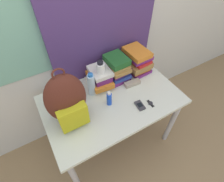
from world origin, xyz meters
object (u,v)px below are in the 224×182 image
object	(u,v)px
book_stack_right	(137,60)
cell_phone	(140,105)
book_stack_center	(117,68)
book_stack_left	(100,77)
water_bottle	(91,85)
sunscreen_bottle	(109,99)
sports_bottle	(101,75)
backpack	(67,101)
wristwatch	(150,103)
sunglasses_case	(132,83)

from	to	relation	value
book_stack_right	cell_phone	bearing A→B (deg)	-120.80
book_stack_center	cell_phone	xyz separation A→B (m)	(-0.01, -0.40, -0.10)
book_stack_left	book_stack_center	world-z (taller)	book_stack_center
book_stack_center	water_bottle	distance (m)	0.30
water_bottle	sunscreen_bottle	distance (m)	0.20
book_stack_right	sports_bottle	size ratio (longest dim) A/B	0.97
backpack	sunscreen_bottle	size ratio (longest dim) A/B	3.45
book_stack_center	wristwatch	distance (m)	0.45
water_bottle	book_stack_left	bearing A→B (deg)	32.60
book_stack_right	cell_phone	xyz separation A→B (m)	(-0.24, -0.40, -0.11)
backpack	sports_bottle	world-z (taller)	backpack
book_stack_left	cell_phone	size ratio (longest dim) A/B	2.89
book_stack_left	book_stack_right	size ratio (longest dim) A/B	1.05
backpack	book_stack_left	bearing A→B (deg)	31.40
book_stack_right	wristwatch	bearing A→B (deg)	-108.88
book_stack_left	water_bottle	distance (m)	0.14
sunglasses_case	wristwatch	distance (m)	0.26
backpack	water_bottle	xyz separation A→B (m)	(0.25, 0.15, -0.10)
water_bottle	wristwatch	size ratio (longest dim) A/B	2.87
backpack	book_stack_center	distance (m)	0.60
backpack	cell_phone	bearing A→B (deg)	-18.28
book_stack_left	cell_phone	distance (m)	0.44
book_stack_center	water_bottle	bearing A→B (deg)	-166.26
cell_phone	wristwatch	xyz separation A→B (m)	(0.09, -0.02, -0.00)
backpack	book_stack_center	world-z (taller)	backpack
sports_bottle	wristwatch	bearing A→B (deg)	-55.53
wristwatch	backpack	bearing A→B (deg)	162.19
sunglasses_case	sunscreen_bottle	bearing A→B (deg)	-163.08
backpack	sports_bottle	size ratio (longest dim) A/B	1.73
sunglasses_case	wristwatch	size ratio (longest dim) A/B	1.92
book_stack_right	water_bottle	xyz separation A→B (m)	(-0.52, -0.07, -0.01)
sunglasses_case	book_stack_center	bearing A→B (deg)	114.69
book_stack_left	sports_bottle	distance (m)	0.07
backpack	sunglasses_case	world-z (taller)	backpack
book_stack_center	sports_bottle	size ratio (longest dim) A/B	0.92
book_stack_right	wristwatch	size ratio (longest dim) A/B	3.50
cell_phone	backpack	bearing A→B (deg)	161.72
cell_phone	sunglasses_case	size ratio (longest dim) A/B	0.67
book_stack_right	book_stack_left	bearing A→B (deg)	179.78
book_stack_center	sports_bottle	distance (m)	0.19
cell_phone	book_stack_left	bearing A→B (deg)	112.63
book_stack_left	sunglasses_case	size ratio (longest dim) A/B	1.92
sports_bottle	sunscreen_bottle	xyz separation A→B (m)	(-0.04, -0.21, -0.07)
sunglasses_case	wristwatch	world-z (taller)	sunglasses_case
book_stack_center	cell_phone	bearing A→B (deg)	-91.92
cell_phone	sunglasses_case	bearing A→B (deg)	69.94
backpack	sunscreen_bottle	bearing A→B (deg)	-4.78
sunscreen_bottle	book_stack_center	bearing A→B (deg)	48.45
cell_phone	wristwatch	distance (m)	0.10
sports_bottle	backpack	bearing A→B (deg)	-153.23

